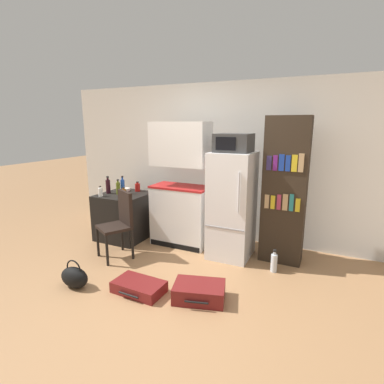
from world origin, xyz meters
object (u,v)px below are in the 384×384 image
bottle_wine_dark (108,186)px  bottle_ketchup_red (138,187)px  microwave (234,143)px  water_bottle_front (274,262)px  handbag (74,277)px  bowl (125,189)px  suitcase_large_flat (139,287)px  side_table (125,216)px  bottle_blue_soda (123,186)px  bottle_amber_beer (124,193)px  bottle_olive_oil (118,188)px  refrigerator (232,205)px  bookshelf (285,191)px  bottle_milk_white (100,192)px  kitchen_hutch (181,190)px  chair (120,219)px  suitcase_small_flat (199,292)px

bottle_wine_dark → bottle_ketchup_red: (0.34, 0.33, -0.05)m
microwave → water_bottle_front: bearing=-20.6°
handbag → bowl: bearing=108.4°
suitcase_large_flat → bottle_wine_dark: bearing=141.4°
side_table → bowl: size_ratio=4.73×
bottle_wine_dark → water_bottle_front: bearing=-2.0°
bottle_wine_dark → bowl: size_ratio=1.73×
bottle_wine_dark → bottle_blue_soda: 0.24m
bottle_wine_dark → bottle_amber_beer: size_ratio=1.94×
bottle_olive_oil → water_bottle_front: (2.52, -0.11, -0.72)m
side_table → refrigerator: bearing=2.6°
bookshelf → bowl: 2.61m
bottle_amber_beer → bottle_milk_white: size_ratio=0.89×
kitchen_hutch → bowl: bearing=178.1°
bottle_wine_dark → suitcase_large_flat: size_ratio=0.49×
bottle_olive_oil → bottle_milk_white: size_ratio=1.48×
bottle_wine_dark → bottle_olive_oil: (0.19, 0.02, -0.02)m
bookshelf → bottle_milk_white: size_ratio=11.85×
bottle_olive_oil → bottle_ketchup_red: 0.35m
chair → suitcase_large_flat: 1.15m
refrigerator → bottle_wine_dark: size_ratio=5.22×
microwave → suitcase_large_flat: size_ratio=0.80×
bookshelf → kitchen_hutch: bearing=-177.3°
water_bottle_front → refrigerator: bearing=159.3°
kitchen_hutch → chair: bearing=-125.6°
kitchen_hutch → bottle_ketchup_red: size_ratio=11.38×
kitchen_hutch → bottle_ketchup_red: 0.88m
bottle_amber_beer → chair: size_ratio=0.16×
bottle_wine_dark → kitchen_hutch: bearing=10.8°
microwave → bottle_amber_beer: microwave is taller
bottle_ketchup_red → suitcase_small_flat: bottle_ketchup_red is taller
microwave → suitcase_large_flat: bearing=-114.1°
refrigerator → bottle_amber_beer: size_ratio=10.11×
kitchen_hutch → chair: 1.01m
suitcase_large_flat → handbag: 0.77m
bottle_wine_dark → refrigerator: bearing=4.2°
bottle_wine_dark → bowl: bearing=64.0°
bookshelf → chair: size_ratio=2.08×
bottle_amber_beer → suitcase_small_flat: 2.13m
bottle_wine_dark → water_bottle_front: bottle_wine_dark is taller
bottle_milk_white → bowl: (0.10, 0.49, -0.05)m
kitchen_hutch → water_bottle_front: (1.50, -0.33, -0.74)m
bottle_ketchup_red → bottle_blue_soda: bearing=-115.1°
bottle_ketchup_red → suitcase_small_flat: size_ratio=0.27×
bottle_blue_soda → kitchen_hutch: bearing=8.4°
bottle_blue_soda → bottle_ketchup_red: size_ratio=1.76×
kitchen_hutch → suitcase_small_flat: kitchen_hutch is taller
bottle_blue_soda → handbag: 1.78m
refrigerator → bookshelf: (0.67, 0.15, 0.24)m
bottle_olive_oil → bottle_blue_soda: (0.04, 0.07, 0.02)m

